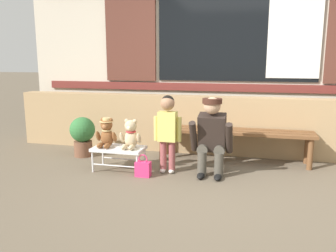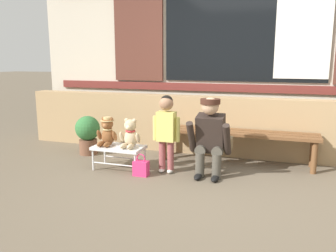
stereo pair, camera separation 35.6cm
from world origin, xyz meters
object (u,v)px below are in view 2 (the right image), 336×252
teddy_bear_with_hat (107,132)px  adult_crouching (211,137)px  small_display_bench (119,149)px  potted_plant (88,133)px  teddy_bear_plain (130,134)px  wooden_bench_long (236,136)px  child_standing (166,125)px  handbag_on_ground (141,168)px

teddy_bear_with_hat → adult_crouching: 1.32m
small_display_bench → potted_plant: 0.90m
teddy_bear_plain → small_display_bench: bearing=-179.5°
small_display_bench → teddy_bear_with_hat: 0.26m
wooden_bench_long → child_standing: (-0.75, -0.67, 0.22)m
wooden_bench_long → small_display_bench: bearing=-151.3°
child_standing → teddy_bear_plain: bearing=-170.7°
child_standing → potted_plant: (-1.37, 0.42, -0.27)m
teddy_bear_plain → child_standing: bearing=9.3°
teddy_bear_with_hat → handbag_on_ground: (0.52, -0.15, -0.38)m
child_standing → handbag_on_ground: bearing=-138.0°
small_display_bench → handbag_on_ground: (0.36, -0.15, -0.17)m
wooden_bench_long → teddy_bear_with_hat: size_ratio=5.78×
small_display_bench → potted_plant: size_ratio=1.12×
adult_crouching → handbag_on_ground: bearing=-161.5°
teddy_bear_plain → child_standing: size_ratio=0.38×
teddy_bear_plain → potted_plant: size_ratio=0.64×
handbag_on_ground → teddy_bear_plain: bearing=144.1°
small_display_bench → adult_crouching: (1.15, 0.12, 0.21)m
wooden_bench_long → handbag_on_ground: (-1.00, -0.89, -0.28)m
teddy_bear_with_hat → adult_crouching: adult_crouching is taller
teddy_bear_with_hat → adult_crouching: bearing=5.0°
teddy_bear_with_hat → handbag_on_ground: teddy_bear_with_hat is taller
teddy_bear_plain → handbag_on_ground: teddy_bear_plain is taller
teddy_bear_plain → potted_plant: bearing=151.7°
potted_plant → small_display_bench: bearing=-33.1°
handbag_on_ground → wooden_bench_long: bearing=41.8°
child_standing → adult_crouching: size_ratio=1.01×
adult_crouching → handbag_on_ground: (-0.79, -0.26, -0.38)m
wooden_bench_long → child_standing: size_ratio=2.19×
child_standing → handbag_on_ground: (-0.25, -0.22, -0.50)m
small_display_bench → child_standing: child_standing is taller
small_display_bench → teddy_bear_plain: size_ratio=1.76×
handbag_on_ground → potted_plant: (-1.12, 0.64, 0.23)m
wooden_bench_long → potted_plant: potted_plant is taller
child_standing → adult_crouching: 0.56m
teddy_bear_plain → adult_crouching: bearing=6.7°
wooden_bench_long → child_standing: 1.03m
small_display_bench → wooden_bench_long: bearing=28.7°
wooden_bench_long → teddy_bear_with_hat: 1.70m
teddy_bear_plain → child_standing: (0.45, 0.07, 0.13)m
handbag_on_ground → child_standing: bearing=42.0°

